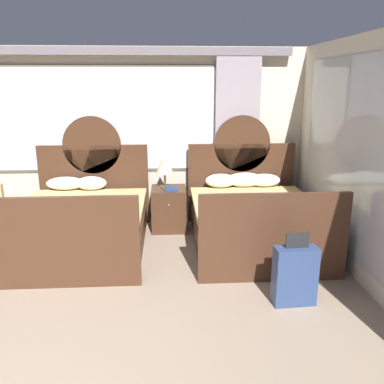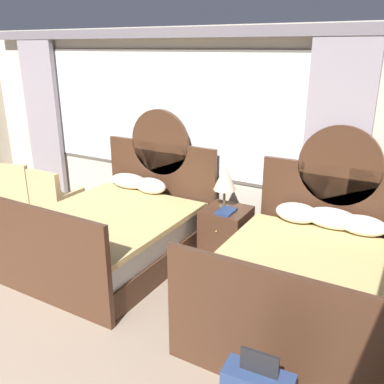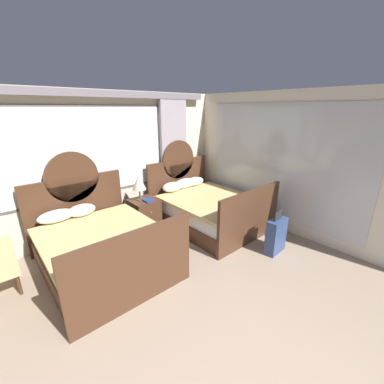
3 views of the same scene
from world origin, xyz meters
name	(u,v)px [view 1 (image 1 of 3)]	position (x,y,z in m)	size (l,w,h in m)	color
wall_back_window	(92,133)	(0.00, 4.23, 1.43)	(6.60, 0.22, 2.70)	beige
wall_right_mirror	(378,166)	(3.33, 1.84, 1.35)	(0.08, 4.82, 2.70)	beige
bed_near_window	(83,223)	(0.01, 3.08, 0.36)	(1.68, 2.13, 1.70)	#472B1C
bed_near_mirror	(253,218)	(2.32, 3.09, 0.37)	(1.68, 2.13, 1.70)	#472B1C
nightstand_between_beds	(169,209)	(1.17, 3.73, 0.32)	(0.52, 0.54, 0.65)	#472B1C
table_lamp_on_nightstand	(165,163)	(1.12, 3.77, 1.02)	(0.27, 0.27, 0.53)	brown
book_on_nightstand	(171,189)	(1.21, 3.63, 0.66)	(0.18, 0.26, 0.03)	navy
suitcase_on_floor	(295,275)	(2.43, 1.51, 0.31)	(0.44, 0.21, 0.76)	navy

